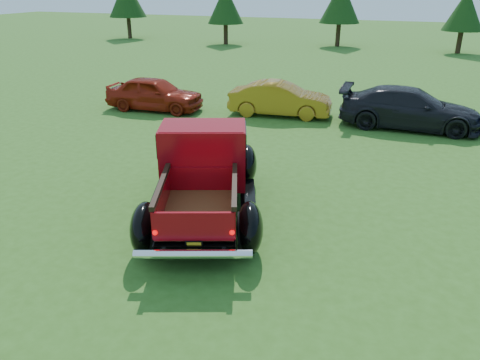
# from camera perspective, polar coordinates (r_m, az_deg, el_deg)

# --- Properties ---
(ground) EXTENTS (120.00, 120.00, 0.00)m
(ground) POSITION_cam_1_polar(r_m,az_deg,el_deg) (10.53, -0.46, -4.68)
(ground) COLOR #325C1A
(ground) RESTS_ON ground
(tree_west) EXTENTS (2.94, 2.94, 4.60)m
(tree_west) POSITION_cam_1_polar(r_m,az_deg,el_deg) (40.73, -1.79, 20.57)
(tree_west) COLOR #332114
(tree_west) RESTS_ON ground
(tree_mid_left) EXTENTS (3.20, 3.20, 5.00)m
(tree_mid_left) POSITION_cam_1_polar(r_m,az_deg,el_deg) (40.23, 12.16, 20.46)
(tree_mid_left) COLOR #332114
(tree_mid_left) RESTS_ON ground
(tree_mid_right) EXTENTS (2.82, 2.82, 4.40)m
(tree_mid_right) POSITION_cam_1_polar(r_m,az_deg,el_deg) (38.84, 25.73, 18.13)
(tree_mid_right) COLOR #332114
(tree_mid_right) RESTS_ON ground
(pickup_truck) EXTENTS (3.94, 5.66, 1.97)m
(pickup_truck) POSITION_cam_1_polar(r_m,az_deg,el_deg) (10.79, -4.41, 1.43)
(pickup_truck) COLOR black
(pickup_truck) RESTS_ON ground
(show_car_red) EXTENTS (4.04, 1.82, 1.35)m
(show_car_red) POSITION_cam_1_polar(r_m,az_deg,el_deg) (19.70, -10.37, 10.33)
(show_car_red) COLOR maroon
(show_car_red) RESTS_ON ground
(show_car_yellow) EXTENTS (4.08, 1.79, 1.30)m
(show_car_yellow) POSITION_cam_1_polar(r_m,az_deg,el_deg) (18.62, 4.93, 9.81)
(show_car_yellow) COLOR #A36E15
(show_car_yellow) RESTS_ON ground
(show_car_grey) EXTENTS (4.93, 2.04, 1.43)m
(show_car_grey) POSITION_cam_1_polar(r_m,az_deg,el_deg) (17.97, 20.00, 8.23)
(show_car_grey) COLOR black
(show_car_grey) RESTS_ON ground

